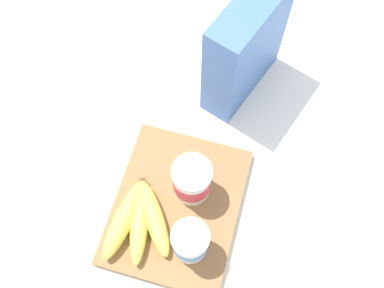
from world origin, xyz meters
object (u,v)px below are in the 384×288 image
Objects in this scene: cutting_board at (177,206)px; cereal_box at (246,48)px; yogurt_cup_front at (192,180)px; yogurt_cup_back at (190,242)px; banana_bunch at (138,219)px.

cutting_board is 0.33m from cereal_box.
cutting_board is 3.12× the size of yogurt_cup_front.
banana_bunch is at bearing -100.48° from yogurt_cup_back.
cutting_board is at bearing -145.92° from yogurt_cup_back.
cutting_board is 0.08m from banana_bunch.
yogurt_cup_front is at bearing 154.15° from cutting_board.
yogurt_cup_front is 1.04× the size of yogurt_cup_back.
cereal_box is 2.73× the size of yogurt_cup_back.
yogurt_cup_front is 0.12m from banana_bunch.
yogurt_cup_back is 0.11m from banana_bunch.
cereal_box is 0.28m from yogurt_cup_front.
yogurt_cup_back is (0.07, 0.05, 0.05)m from cutting_board.
cutting_board is 1.19× the size of cereal_box.
cereal_box reaches higher than yogurt_cup_back.
cereal_box reaches higher than banana_bunch.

